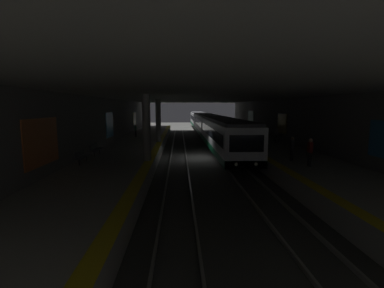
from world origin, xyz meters
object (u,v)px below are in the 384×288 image
(person_standing_far, at_px, (310,151))
(trash_bin, at_px, (309,150))
(bench_right_near, at_px, (81,156))
(metro_train, at_px, (206,124))
(backpack_on_floor, at_px, (267,140))
(pillar_near, at_px, (147,128))
(pillar_far, at_px, (158,120))
(bench_left_mid, at_px, (277,136))
(person_boarding, at_px, (277,134))
(person_waiting_near, at_px, (136,130))
(person_walking_mid, at_px, (292,148))
(bench_right_mid, at_px, (96,149))

(person_standing_far, relative_size, trash_bin, 2.07)
(bench_right_near, distance_m, trash_bin, 16.48)
(metro_train, xyz_separation_m, person_standing_far, (-27.48, -3.80, -0.01))
(backpack_on_floor, bearing_deg, trash_bin, -175.21)
(pillar_near, distance_m, pillar_far, 10.52)
(trash_bin, bearing_deg, backpack_on_floor, 4.79)
(bench_left_mid, distance_m, person_boarding, 1.22)
(bench_right_near, bearing_deg, person_standing_far, -96.06)
(person_waiting_near, distance_m, person_standing_far, 22.40)
(bench_left_mid, distance_m, bench_right_near, 20.33)
(bench_left_mid, distance_m, backpack_on_floor, 1.70)
(bench_right_near, xyz_separation_m, person_waiting_near, (16.28, -0.97, 0.29))
(pillar_near, bearing_deg, person_walking_mid, -93.50)
(bench_right_mid, bearing_deg, pillar_far, -26.84)
(bench_right_near, bearing_deg, person_waiting_near, -3.40)
(pillar_near, height_order, person_boarding, pillar_near)
(person_walking_mid, relative_size, backpack_on_floor, 4.17)
(bench_right_near, height_order, person_waiting_near, person_waiting_near)
(bench_right_near, relative_size, person_standing_far, 0.97)
(person_waiting_near, relative_size, person_walking_mid, 0.91)
(bench_left_mid, height_order, person_standing_far, person_standing_far)
(bench_right_mid, distance_m, person_standing_far, 15.26)
(pillar_near, bearing_deg, person_waiting_near, 11.75)
(pillar_near, xyz_separation_m, person_walking_mid, (-0.61, -9.95, -1.37))
(person_boarding, bearing_deg, pillar_far, 83.81)
(pillar_near, bearing_deg, pillar_far, 0.00)
(person_standing_far, height_order, trash_bin, person_standing_far)
(bench_right_near, height_order, person_walking_mid, person_walking_mid)
(pillar_near, bearing_deg, backpack_on_floor, -50.95)
(bench_right_mid, xyz_separation_m, person_waiting_near, (13.22, -0.97, 0.29))
(pillar_near, xyz_separation_m, person_waiting_near, (15.47, 3.22, -1.46))
(bench_right_mid, relative_size, person_waiting_near, 1.12)
(pillar_near, distance_m, bench_left_mid, 16.54)
(pillar_near, height_order, bench_right_near, pillar_near)
(backpack_on_floor, bearing_deg, person_standing_far, 174.48)
(person_standing_far, distance_m, trash_bin, 4.15)
(pillar_near, xyz_separation_m, backpack_on_floor, (9.31, -11.48, -2.08))
(pillar_far, bearing_deg, trash_bin, -127.08)
(person_waiting_near, bearing_deg, bench_right_near, 176.60)
(bench_right_mid, relative_size, person_standing_far, 0.97)
(bench_right_near, bearing_deg, bench_right_mid, 0.00)
(person_waiting_near, bearing_deg, backpack_on_floor, -112.72)
(person_walking_mid, relative_size, person_standing_far, 0.95)
(pillar_near, relative_size, person_waiting_near, 2.99)
(person_waiting_near, xyz_separation_m, trash_bin, (-14.13, -15.37, -0.39))
(person_walking_mid, distance_m, trash_bin, 2.97)
(person_waiting_near, height_order, person_walking_mid, person_walking_mid)
(bench_right_mid, distance_m, person_waiting_near, 13.26)
(bench_right_mid, height_order, person_boarding, person_boarding)
(person_standing_far, bearing_deg, person_boarding, -10.10)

